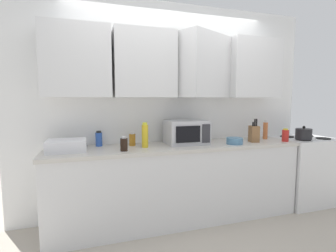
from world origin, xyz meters
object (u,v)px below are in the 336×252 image
Objects in this scene: kettle at (304,134)px; bowl_ceramic_small at (235,141)px; bottle_blue_cleaner at (99,139)px; microwave at (186,132)px; dish_rack at (67,146)px; bottle_amber_vinegar at (132,139)px; stove_range at (303,170)px; bottle_red_sauce at (285,135)px; bottle_spice_jar at (265,130)px; bottle_soy_dark at (124,144)px; knife_block at (254,134)px; bottle_yellow_mustard at (145,136)px.

bowl_ceramic_small is at bearing 179.10° from kettle.
microwave is at bearing -8.65° from bottle_blue_cleaner.
microwave is 1.26× the size of dish_rack.
bottle_blue_cleaner is 0.90× the size of bowl_ceramic_small.
stove_range is at bearing -3.47° from bottle_amber_vinegar.
bowl_ceramic_small reaches higher than stove_range.
bottle_red_sauce reaches higher than stove_range.
bottle_spice_jar is at bearing -3.53° from bottle_blue_cleaner.
bottle_amber_vinegar is 1.03× the size of bottle_soy_dark.
bottle_amber_vinegar is at bearing 172.63° from kettle.
bottle_soy_dark is (-1.62, -0.07, -0.04)m from knife_block.
bottle_soy_dark is (-2.49, -0.14, 0.52)m from stove_range.
bottle_soy_dark is (-0.25, -0.13, -0.06)m from bottle_yellow_mustard.
kettle reaches higher than dish_rack.
bottle_spice_jar is at bearing 6.68° from bottle_soy_dark.
bowl_ceramic_small is at bearing -12.61° from bottle_blue_cleaner.
bottle_amber_vinegar is 1.20m from bowl_ceramic_small.
bottle_red_sauce is at bearing -4.76° from bottle_yellow_mustard.
bottle_soy_dark is (-0.77, -0.20, -0.07)m from microwave.
bottle_yellow_mustard reaches higher than dish_rack.
knife_block is at bearing -9.11° from microwave.
microwave is 3.19× the size of bottle_soy_dark.
microwave is at bearing 160.42° from bowl_ceramic_small.
stove_range is 4.72× the size of bowl_ceramic_small.
bottle_yellow_mustard is at bearing -176.65° from bottle_spice_jar.
bottle_blue_cleaner is (-0.23, 0.36, 0.01)m from bottle_soy_dark.
bottle_spice_jar is at bearing 171.38° from stove_range.
bottle_spice_jar is at bearing 3.35° from bottle_yellow_mustard.
bottle_soy_dark reaches higher than bowl_ceramic_small.
microwave is 2.94× the size of bottle_red_sauce.
kettle is 1.27× the size of bottle_amber_vinegar.
knife_block reaches higher than microwave.
dish_rack is 0.70m from bottle_amber_vinegar.
dish_rack reaches higher than stove_range.
dish_rack is 2.53× the size of bottle_soy_dark.
dish_rack is 1.87m from bowl_ceramic_small.
bottle_soy_dark is at bearing -56.70° from bottle_blue_cleaner.
bottle_yellow_mustard is at bearing 173.80° from bowl_ceramic_small.
bottle_red_sauce is (0.40, -0.09, -0.03)m from knife_block.
bottle_yellow_mustard is 1.07m from bowl_ceramic_small.
dish_rack is 0.81m from bottle_yellow_mustard.
bottle_soy_dark is 0.78× the size of bowl_ceramic_small.
bottle_blue_cleaner is (-2.25, 0.38, 0.01)m from bottle_red_sauce.
kettle reaches higher than bottle_blue_cleaner.
bottle_soy_dark is at bearing -176.90° from stove_range.
bottle_red_sauce is at bearing -66.37° from bottle_spice_jar.
bottle_red_sauce is at bearing -9.51° from bottle_blue_cleaner.
microwave is 2.49× the size of bowl_ceramic_small.
stove_range is 2.40× the size of dish_rack.
dish_rack is at bearing -148.28° from bottle_blue_cleaner.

